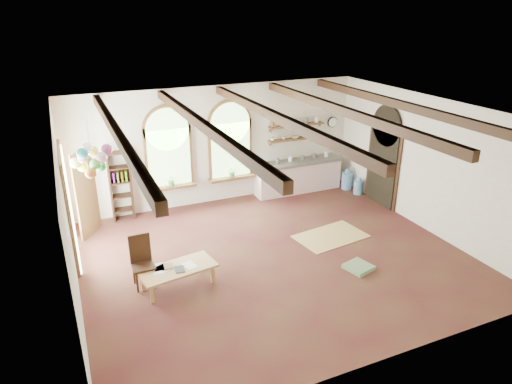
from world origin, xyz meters
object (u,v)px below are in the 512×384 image
kitchen_counter (298,176)px  coffee_table (178,270)px  balloon_cluster (92,159)px  side_chair (144,272)px

kitchen_counter → coffee_table: (-4.50, -3.46, -0.11)m
kitchen_counter → balloon_cluster: size_ratio=2.36×
kitchen_counter → coffee_table: 5.68m
kitchen_counter → balloon_cluster: balloon_cluster is taller
coffee_table → balloon_cluster: 2.71m
balloon_cluster → kitchen_counter: bearing=19.8°
kitchen_counter → balloon_cluster: (-5.70, -2.06, 1.87)m
kitchen_counter → balloon_cluster: bearing=-160.2°
side_chair → balloon_cluster: 2.40m
coffee_table → balloon_cluster: (-1.20, 1.41, 1.98)m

